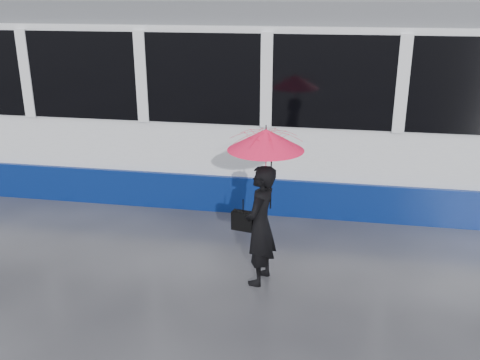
# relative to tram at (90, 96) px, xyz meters

# --- Properties ---
(ground) EXTENTS (90.00, 90.00, 0.00)m
(ground) POSITION_rel_tram_xyz_m (2.66, -2.50, -1.64)
(ground) COLOR #29282D
(ground) RESTS_ON ground
(rails) EXTENTS (34.00, 1.51, 0.02)m
(rails) POSITION_rel_tram_xyz_m (2.66, -0.00, -1.63)
(rails) COLOR #3F3D38
(rails) RESTS_ON ground
(tram) EXTENTS (26.00, 2.56, 3.35)m
(tram) POSITION_rel_tram_xyz_m (0.00, 0.00, 0.00)
(tram) COLOR white
(tram) RESTS_ON ground
(woman) EXTENTS (0.48, 0.63, 1.54)m
(woman) POSITION_rel_tram_xyz_m (3.73, -3.38, -0.87)
(woman) COLOR black
(woman) RESTS_ON ground
(umbrella) EXTENTS (1.07, 1.07, 1.04)m
(umbrella) POSITION_rel_tram_xyz_m (3.78, -3.38, 0.05)
(umbrella) COLOR #FA157B
(umbrella) RESTS_ON ground
(handbag) EXTENTS (0.29, 0.17, 0.42)m
(handbag) POSITION_rel_tram_xyz_m (3.51, -3.36, -0.83)
(handbag) COLOR black
(handbag) RESTS_ON ground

